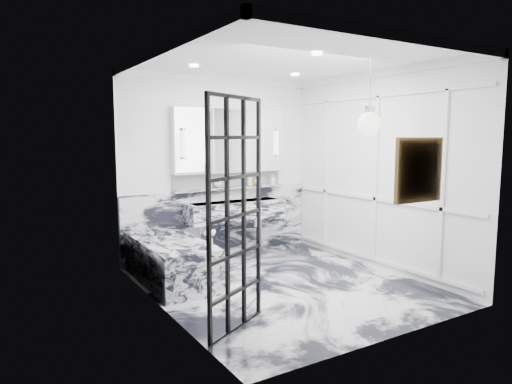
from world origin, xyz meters
TOP-DOWN VIEW (x-y plane):
  - floor at (0.00, 0.00)m, footprint 3.60×3.60m
  - ceiling at (0.00, 0.00)m, footprint 3.60×3.60m
  - wall_back at (0.00, 1.80)m, footprint 3.60×0.00m
  - wall_front at (0.00, -1.80)m, footprint 3.60×0.00m
  - wall_left at (-1.60, 0.00)m, footprint 0.00×3.60m
  - wall_right at (1.60, 0.00)m, footprint 0.00×3.60m
  - marble_clad_back at (0.00, 1.78)m, footprint 3.18×0.05m
  - marble_clad_left at (-1.59, 0.00)m, footprint 0.02×3.56m
  - panel_molding at (1.58, 0.00)m, footprint 0.03×3.40m
  - soap_bottle_a at (0.51, 1.71)m, footprint 0.09×0.09m
  - soap_bottle_b at (0.94, 1.71)m, footprint 0.08×0.08m
  - soap_bottle_c at (0.66, 1.71)m, footprint 0.15×0.15m
  - face_pot at (-0.07, 1.71)m, footprint 0.14×0.14m
  - amber_bottle at (0.57, 1.71)m, footprint 0.04×0.04m
  - flower_vase at (-0.93, 0.22)m, footprint 0.07×0.07m
  - crittall_door at (-1.15, -0.84)m, footprint 0.79×0.46m
  - artwork at (0.32, -1.76)m, footprint 0.51×0.05m
  - pendant_light at (0.12, -1.29)m, footprint 0.23×0.23m
  - trough_sink at (0.15, 1.55)m, footprint 1.60×0.45m
  - ledge at (0.15, 1.72)m, footprint 1.90×0.14m
  - subway_tile at (0.15, 1.78)m, footprint 1.90×0.03m
  - mirror_cabinet at (0.15, 1.73)m, footprint 1.90×0.16m
  - sconce_left at (-0.67, 1.63)m, footprint 0.07×0.07m
  - sconce_right at (0.97, 1.63)m, footprint 0.07×0.07m
  - bathtub at (-1.18, 0.90)m, footprint 0.75×1.65m

SIDE VIEW (x-z plane):
  - floor at x=0.00m, z-range 0.00..0.00m
  - bathtub at x=-1.18m, z-range 0.00..0.55m
  - marble_clad_back at x=0.00m, z-range 0.00..1.05m
  - flower_vase at x=-0.93m, z-range 0.55..0.67m
  - trough_sink at x=0.15m, z-range 0.58..0.88m
  - ledge at x=0.15m, z-range 1.05..1.09m
  - crittall_door at x=-1.15m, z-range 0.00..2.25m
  - amber_bottle at x=0.57m, z-range 1.09..1.19m
  - face_pot at x=-0.07m, z-range 1.10..1.23m
  - soap_bottle_c at x=0.66m, z-range 1.09..1.24m
  - soap_bottle_b at x=0.94m, z-range 1.09..1.25m
  - soap_bottle_a at x=0.51m, z-range 1.09..1.30m
  - subway_tile at x=0.15m, z-range 1.09..1.32m
  - panel_molding at x=1.58m, z-range 0.15..2.45m
  - marble_clad_left at x=-1.59m, z-range 0.00..2.68m
  - wall_back at x=0.00m, z-range -0.40..3.20m
  - wall_front at x=0.00m, z-range -0.40..3.20m
  - wall_left at x=-1.60m, z-range -0.40..3.20m
  - wall_right at x=1.60m, z-range -0.40..3.20m
  - artwork at x=0.32m, z-range 1.31..1.83m
  - sconce_left at x=-0.67m, z-range 1.58..1.98m
  - sconce_right at x=0.97m, z-range 1.58..1.98m
  - mirror_cabinet at x=0.15m, z-range 1.32..2.32m
  - pendant_light at x=0.12m, z-range 1.90..2.12m
  - ceiling at x=0.00m, z-range 2.80..2.80m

